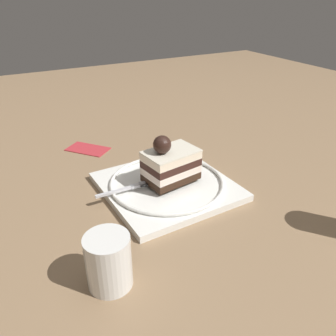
{
  "coord_description": "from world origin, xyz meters",
  "views": [
    {
      "loc": [
        -0.51,
        0.29,
        0.36
      ],
      "look_at": [
        -0.0,
        0.01,
        0.05
      ],
      "focal_mm": 36.53,
      "sensor_mm": 36.0,
      "label": 1
    }
  ],
  "objects_px": {
    "dessert_plate": "(168,186)",
    "folded_napkin": "(88,149)",
    "fork": "(126,189)",
    "drink_glass_far": "(109,264)",
    "cake_slice": "(171,164)"
  },
  "relations": [
    {
      "from": "dessert_plate",
      "to": "fork",
      "type": "bearing_deg",
      "value": 82.68
    },
    {
      "from": "cake_slice",
      "to": "fork",
      "type": "relative_size",
      "value": 0.99
    },
    {
      "from": "fork",
      "to": "drink_glass_far",
      "type": "xyz_separation_m",
      "value": [
        -0.18,
        0.1,
        0.01
      ]
    },
    {
      "from": "fork",
      "to": "folded_napkin",
      "type": "bearing_deg",
      "value": -0.03
    },
    {
      "from": "fork",
      "to": "folded_napkin",
      "type": "xyz_separation_m",
      "value": [
        0.25,
        -0.0,
        -0.02
      ]
    },
    {
      "from": "dessert_plate",
      "to": "drink_glass_far",
      "type": "height_order",
      "value": "drink_glass_far"
    },
    {
      "from": "dessert_plate",
      "to": "folded_napkin",
      "type": "bearing_deg",
      "value": 17.69
    },
    {
      "from": "drink_glass_far",
      "to": "folded_napkin",
      "type": "bearing_deg",
      "value": -12.9
    },
    {
      "from": "drink_glass_far",
      "to": "fork",
      "type": "bearing_deg",
      "value": -28.55
    },
    {
      "from": "drink_glass_far",
      "to": "cake_slice",
      "type": "bearing_deg",
      "value": -47.61
    },
    {
      "from": "dessert_plate",
      "to": "folded_napkin",
      "type": "xyz_separation_m",
      "value": [
        0.26,
        0.08,
        -0.01
      ]
    },
    {
      "from": "cake_slice",
      "to": "fork",
      "type": "xyz_separation_m",
      "value": [
        0.01,
        0.09,
        -0.03
      ]
    },
    {
      "from": "fork",
      "to": "cake_slice",
      "type": "bearing_deg",
      "value": -94.85
    },
    {
      "from": "drink_glass_far",
      "to": "folded_napkin",
      "type": "distance_m",
      "value": 0.45
    },
    {
      "from": "fork",
      "to": "folded_napkin",
      "type": "relative_size",
      "value": 1.11
    }
  ]
}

